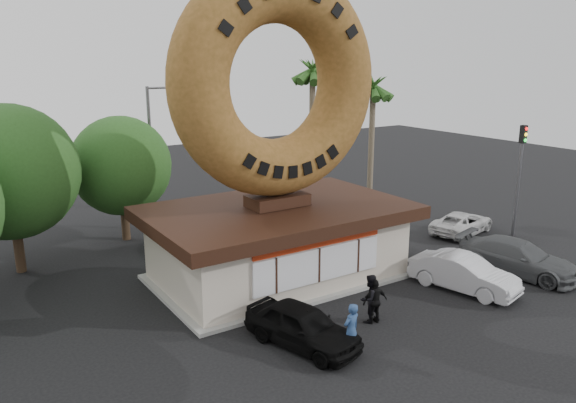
{
  "coord_description": "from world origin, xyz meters",
  "views": [
    {
      "loc": [
        -12.4,
        -13.88,
        9.57
      ],
      "look_at": [
        -0.76,
        4.0,
        4.03
      ],
      "focal_mm": 35.0,
      "sensor_mm": 36.0,
      "label": 1
    }
  ],
  "objects_px": {
    "giant_donut": "(277,83)",
    "person_left": "(351,330)",
    "car_black": "(302,326)",
    "person_center": "(370,298)",
    "car_silver": "(464,273)",
    "donut_shop": "(278,240)",
    "street_lamp": "(154,151)",
    "person_right": "(375,301)",
    "car_white": "(462,223)",
    "car_grey": "(517,258)",
    "traffic_signal": "(520,167)"
  },
  "relations": [
    {
      "from": "donut_shop",
      "to": "person_right",
      "type": "relative_size",
      "value": 6.55
    },
    {
      "from": "donut_shop",
      "to": "street_lamp",
      "type": "distance_m",
      "value": 10.54
    },
    {
      "from": "car_black",
      "to": "donut_shop",
      "type": "bearing_deg",
      "value": 49.38
    },
    {
      "from": "person_right",
      "to": "donut_shop",
      "type": "bearing_deg",
      "value": -75.04
    },
    {
      "from": "person_center",
      "to": "car_silver",
      "type": "bearing_deg",
      "value": 174.01
    },
    {
      "from": "giant_donut",
      "to": "person_right",
      "type": "relative_size",
      "value": 5.52
    },
    {
      "from": "traffic_signal",
      "to": "street_lamp",
      "type": "bearing_deg",
      "value": 142.86
    },
    {
      "from": "donut_shop",
      "to": "car_silver",
      "type": "relative_size",
      "value": 2.47
    },
    {
      "from": "traffic_signal",
      "to": "car_silver",
      "type": "bearing_deg",
      "value": -157.18
    },
    {
      "from": "traffic_signal",
      "to": "person_left",
      "type": "height_order",
      "value": "traffic_signal"
    },
    {
      "from": "person_right",
      "to": "car_silver",
      "type": "bearing_deg",
      "value": -168.77
    },
    {
      "from": "car_white",
      "to": "person_center",
      "type": "bearing_deg",
      "value": 102.0
    },
    {
      "from": "donut_shop",
      "to": "person_right",
      "type": "height_order",
      "value": "donut_shop"
    },
    {
      "from": "giant_donut",
      "to": "traffic_signal",
      "type": "distance_m",
      "value": 14.89
    },
    {
      "from": "car_silver",
      "to": "person_left",
      "type": "bearing_deg",
      "value": 178.1
    },
    {
      "from": "giant_donut",
      "to": "car_grey",
      "type": "distance_m",
      "value": 13.31
    },
    {
      "from": "street_lamp",
      "to": "traffic_signal",
      "type": "xyz_separation_m",
      "value": [
        15.86,
        -12.01,
        -0.61
      ]
    },
    {
      "from": "person_center",
      "to": "car_white",
      "type": "relative_size",
      "value": 0.42
    },
    {
      "from": "car_black",
      "to": "car_grey",
      "type": "xyz_separation_m",
      "value": [
        11.83,
        0.08,
        0.04
      ]
    },
    {
      "from": "traffic_signal",
      "to": "person_right",
      "type": "xyz_separation_m",
      "value": [
        -13.36,
        -3.7,
        -3.01
      ]
    },
    {
      "from": "giant_donut",
      "to": "car_black",
      "type": "relative_size",
      "value": 2.2
    },
    {
      "from": "street_lamp",
      "to": "car_white",
      "type": "bearing_deg",
      "value": -36.25
    },
    {
      "from": "person_left",
      "to": "person_center",
      "type": "relative_size",
      "value": 1.0
    },
    {
      "from": "car_black",
      "to": "car_grey",
      "type": "distance_m",
      "value": 11.83
    },
    {
      "from": "car_black",
      "to": "street_lamp",
      "type": "bearing_deg",
      "value": 71.21
    },
    {
      "from": "car_silver",
      "to": "donut_shop",
      "type": "bearing_deg",
      "value": 122.67
    },
    {
      "from": "person_left",
      "to": "car_silver",
      "type": "relative_size",
      "value": 0.41
    },
    {
      "from": "person_left",
      "to": "person_center",
      "type": "bearing_deg",
      "value": -153.47
    },
    {
      "from": "car_black",
      "to": "car_silver",
      "type": "bearing_deg",
      "value": -15.03
    },
    {
      "from": "car_black",
      "to": "car_white",
      "type": "bearing_deg",
      "value": 4.44
    },
    {
      "from": "street_lamp",
      "to": "car_grey",
      "type": "distance_m",
      "value": 19.49
    },
    {
      "from": "car_grey",
      "to": "car_white",
      "type": "distance_m",
      "value": 6.05
    },
    {
      "from": "giant_donut",
      "to": "person_right",
      "type": "xyz_separation_m",
      "value": [
        0.64,
        -5.71,
        -7.67
      ]
    },
    {
      "from": "person_center",
      "to": "giant_donut",
      "type": "bearing_deg",
      "value": -90.97
    },
    {
      "from": "person_left",
      "to": "car_black",
      "type": "relative_size",
      "value": 0.43
    },
    {
      "from": "person_left",
      "to": "car_silver",
      "type": "bearing_deg",
      "value": -177.06
    },
    {
      "from": "car_black",
      "to": "traffic_signal",
      "type": "bearing_deg",
      "value": -3.86
    },
    {
      "from": "car_silver",
      "to": "car_grey",
      "type": "height_order",
      "value": "car_grey"
    },
    {
      "from": "traffic_signal",
      "to": "person_right",
      "type": "distance_m",
      "value": 14.18
    },
    {
      "from": "person_center",
      "to": "person_right",
      "type": "relative_size",
      "value": 1.08
    },
    {
      "from": "giant_donut",
      "to": "car_white",
      "type": "height_order",
      "value": "giant_donut"
    },
    {
      "from": "person_right",
      "to": "car_white",
      "type": "relative_size",
      "value": 0.39
    },
    {
      "from": "donut_shop",
      "to": "giant_donut",
      "type": "bearing_deg",
      "value": 90.0
    },
    {
      "from": "donut_shop",
      "to": "car_grey",
      "type": "height_order",
      "value": "donut_shop"
    },
    {
      "from": "car_black",
      "to": "car_silver",
      "type": "xyz_separation_m",
      "value": [
        8.34,
        0.18,
        0.02
      ]
    },
    {
      "from": "street_lamp",
      "to": "car_silver",
      "type": "relative_size",
      "value": 1.77
    },
    {
      "from": "donut_shop",
      "to": "person_center",
      "type": "bearing_deg",
      "value": -84.36
    },
    {
      "from": "car_white",
      "to": "car_grey",
      "type": "bearing_deg",
      "value": 140.25
    },
    {
      "from": "car_grey",
      "to": "car_white",
      "type": "relative_size",
      "value": 1.22
    },
    {
      "from": "giant_donut",
      "to": "person_left",
      "type": "relative_size",
      "value": 5.14
    }
  ]
}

